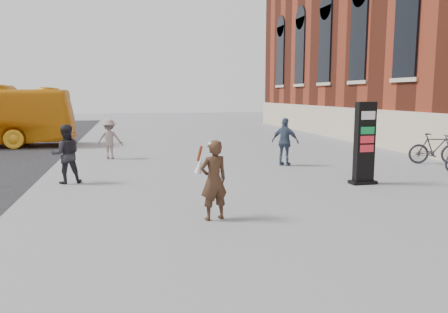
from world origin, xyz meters
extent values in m
plane|color=#9E9EA3|center=(0.00, 0.00, 0.00)|extent=(100.00, 100.00, 0.00)
cube|color=beige|center=(9.44, 6.00, 0.90)|extent=(0.18, 44.00, 1.80)
cube|color=black|center=(4.17, 1.90, 1.16)|extent=(0.57, 0.25, 2.33)
cube|color=black|center=(4.17, 1.90, 0.05)|extent=(0.76, 0.40, 0.09)
cube|color=white|center=(4.17, 1.90, 1.96)|extent=(0.43, 0.27, 0.23)
cube|color=#0C6631|center=(4.17, 1.90, 1.54)|extent=(0.43, 0.27, 0.20)
cube|color=#B21D28|center=(4.17, 1.90, 1.29)|extent=(0.43, 0.27, 0.20)
cube|color=#B21D28|center=(4.17, 1.90, 1.03)|extent=(0.43, 0.27, 0.20)
imported|color=black|center=(-0.66, -0.70, 0.82)|extent=(0.68, 0.54, 1.63)
cylinder|color=white|center=(-0.66, -0.70, 1.56)|extent=(0.23, 0.23, 0.05)
cone|color=white|center=(-0.54, -0.42, 1.11)|extent=(0.24, 0.27, 0.40)
cylinder|color=brown|center=(-0.54, -0.42, 1.35)|extent=(0.12, 0.16, 0.34)
cone|color=white|center=(-0.92, -0.52, 1.11)|extent=(0.27, 0.24, 0.40)
cylinder|color=brown|center=(-0.92, -0.52, 1.35)|extent=(0.15, 0.12, 0.34)
imported|color=#242429|center=(-4.09, 3.79, 0.84)|extent=(0.92, 0.78, 1.69)
imported|color=gray|center=(-3.07, 8.46, 0.78)|extent=(1.08, 0.70, 1.57)
imported|color=#3D4D64|center=(3.10, 5.41, 0.85)|extent=(1.03, 0.97, 1.71)
imported|color=#27262D|center=(8.60, 4.60, 0.56)|extent=(1.94, 1.08, 1.12)
camera|label=1|loc=(-2.30, -9.20, 2.54)|focal=35.00mm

